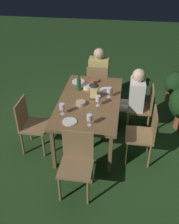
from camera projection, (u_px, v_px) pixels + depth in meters
name	position (u px, v px, depth m)	size (l,w,h in m)	color
ground_plane	(90.00, 137.00, 4.43)	(16.00, 16.00, 0.00)	#26471E
dining_table	(90.00, 103.00, 4.05)	(1.68, 0.95, 0.75)	brown
chair_side_left_b	(30.00, 123.00, 3.96)	(0.42, 0.40, 0.87)	#937047
chair_side_right_a	(143.00, 106.00, 4.37)	(0.42, 0.40, 0.87)	#937047
person_in_cream	(133.00, 97.00, 4.31)	(0.38, 0.47, 1.15)	white
chair_head_near	(98.00, 83.00, 5.06)	(0.40, 0.42, 0.87)	#937047
person_in_mustard	(99.00, 72.00, 5.14)	(0.48, 0.38, 1.15)	tan
chair_head_far	(77.00, 161.00, 3.27)	(0.40, 0.42, 0.87)	#937047
chair_side_right_b	(145.00, 133.00, 3.75)	(0.42, 0.40, 0.87)	#937047
lantern_centerpiece	(94.00, 89.00, 4.00)	(0.15, 0.15, 0.27)	black
green_bottle_on_table	(79.00, 84.00, 4.23)	(0.07, 0.07, 0.29)	#195128
wine_glass_a	(90.00, 118.00, 3.41)	(0.08, 0.08, 0.17)	silver
wine_glass_b	(62.00, 107.00, 3.63)	(0.08, 0.08, 0.17)	silver
wine_glass_c	(109.00, 91.00, 4.03)	(0.08, 0.08, 0.17)	silver
wine_glass_d	(98.00, 99.00, 3.82)	(0.08, 0.08, 0.17)	silver
plate_a	(70.00, 122.00, 3.53)	(0.20, 0.20, 0.01)	silver
plate_b	(106.00, 90.00, 4.27)	(0.20, 0.20, 0.01)	white
plate_c	(78.00, 81.00, 4.54)	(0.22, 0.22, 0.01)	white
bowl_olives	(95.00, 81.00, 4.53)	(0.15, 0.15, 0.05)	#9E5138
bowl_bread	(81.00, 103.00, 3.89)	(0.15, 0.15, 0.05)	#BCAD8E
bowl_salad	(88.00, 87.00, 4.31)	(0.15, 0.15, 0.06)	silver
potted_plant_by_hedge	(176.00, 86.00, 5.19)	(0.48, 0.48, 0.68)	brown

